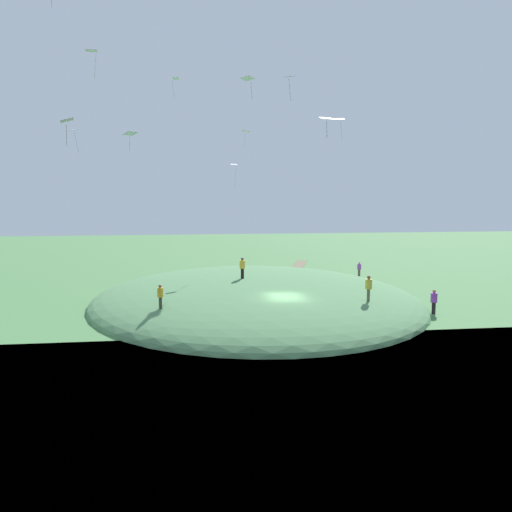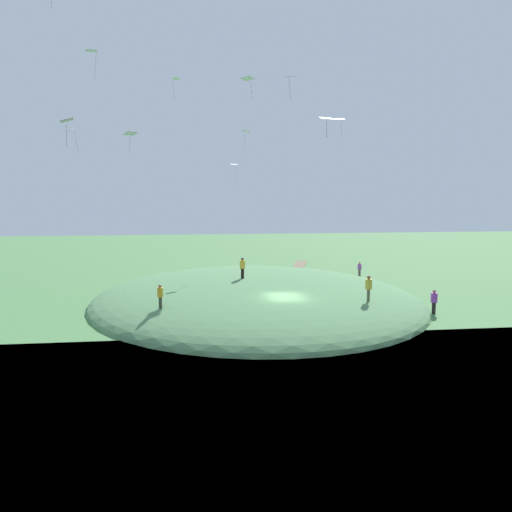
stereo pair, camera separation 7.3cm
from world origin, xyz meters
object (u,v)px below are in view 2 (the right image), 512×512
(kite_2, at_px, (176,81))
(kite_9, at_px, (290,79))
(kite_6, at_px, (339,120))
(kite_0, at_px, (67,121))
(person_with_child, at_px, (369,285))
(kite_8, at_px, (131,134))
(kite_1, at_px, (246,132))
(kite_4, at_px, (326,119))
(kite_7, at_px, (248,79))
(kite_11, at_px, (92,53))
(person_walking_path, at_px, (434,299))
(person_watching_kites, at_px, (160,293))
(mooring_post, at_px, (248,326))
(person_near_shore, at_px, (360,267))
(kite_10, at_px, (234,167))
(kite_3, at_px, (74,132))
(person_on_hilltop, at_px, (242,265))

(kite_2, relative_size, kite_9, 1.06)
(kite_6, bearing_deg, kite_0, 119.53)
(person_with_child, distance_m, kite_8, 20.71)
(kite_0, bearing_deg, kite_1, -33.96)
(kite_4, distance_m, kite_7, 11.41)
(kite_9, relative_size, kite_11, 0.82)
(kite_1, bearing_deg, person_walking_path, -136.27)
(person_watching_kites, xyz_separation_m, kite_1, (14.81, -7.31, 12.02))
(kite_8, relative_size, kite_9, 0.85)
(kite_2, distance_m, kite_11, 9.62)
(kite_6, distance_m, mooring_post, 19.16)
(person_walking_path, height_order, kite_1, kite_1)
(kite_0, height_order, kite_1, kite_1)
(kite_4, bearing_deg, kite_11, 56.51)
(mooring_post, bearing_deg, kite_11, 48.23)
(kite_1, distance_m, kite_4, 18.27)
(person_walking_path, xyz_separation_m, person_near_shore, (18.14, -0.23, -0.15))
(kite_10, bearing_deg, kite_9, -169.82)
(kite_4, bearing_deg, person_near_shore, -23.08)
(kite_7, height_order, mooring_post, kite_7)
(kite_11, relative_size, mooring_post, 1.76)
(kite_0, relative_size, kite_9, 0.92)
(kite_0, bearing_deg, kite_3, 8.28)
(kite_10, bearing_deg, kite_11, 128.00)
(kite_10, bearing_deg, person_watching_kites, 157.75)
(person_walking_path, bearing_deg, kite_11, -34.07)
(kite_8, bearing_deg, person_watching_kites, -161.64)
(kite_4, height_order, kite_11, kite_11)
(kite_6, distance_m, kite_8, 16.30)
(kite_3, xyz_separation_m, kite_7, (0.22, -12.87, 4.17))
(kite_9, relative_size, kite_10, 0.80)
(kite_8, bearing_deg, person_near_shore, -59.45)
(person_watching_kites, xyz_separation_m, kite_10, (15.45, -6.32, 8.88))
(person_with_child, distance_m, kite_7, 18.01)
(kite_8, distance_m, kite_11, 6.33)
(kite_6, bearing_deg, person_on_hilltop, 89.52)
(person_near_shore, height_order, kite_3, kite_3)
(kite_0, bearing_deg, mooring_post, -86.18)
(kite_1, relative_size, kite_6, 0.89)
(kite_8, bearing_deg, kite_11, 91.71)
(person_near_shore, bearing_deg, kite_2, 63.72)
(person_on_hilltop, xyz_separation_m, mooring_post, (-10.03, 0.69, -2.50))
(kite_1, relative_size, kite_2, 0.85)
(person_watching_kites, xyz_separation_m, kite_8, (6.80, 2.26, 10.90))
(kite_2, height_order, kite_9, kite_2)
(person_near_shore, relative_size, kite_4, 1.22)
(kite_6, distance_m, kite_11, 19.34)
(person_on_hilltop, distance_m, person_near_shore, 18.70)
(person_with_child, relative_size, kite_2, 0.99)
(kite_1, height_order, kite_7, kite_7)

